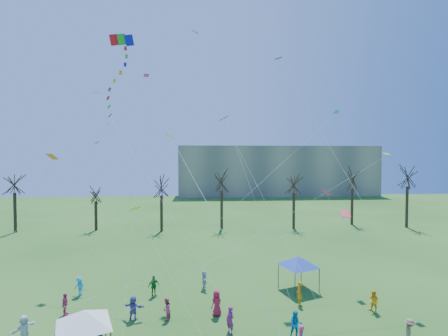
{
  "coord_description": "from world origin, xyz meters",
  "views": [
    {
      "loc": [
        -0.82,
        -14.12,
        11.67
      ],
      "look_at": [
        0.44,
        5.0,
        11.0
      ],
      "focal_mm": 25.0,
      "sensor_mm": 36.0,
      "label": 1
    }
  ],
  "objects": [
    {
      "name": "canopy_tent_blue",
      "position": [
        7.54,
        12.61,
        2.47
      ],
      "size": [
        3.67,
        3.67,
        2.91
      ],
      "color": "#3F3F44",
      "rests_on": "ground"
    },
    {
      "name": "bare_tree_row",
      "position": [
        6.35,
        35.97,
        6.87
      ],
      "size": [
        68.44,
        8.51,
        10.67
      ],
      "color": "black",
      "rests_on": "ground"
    },
    {
      "name": "canopy_tent_white",
      "position": [
        -7.63,
        3.73,
        2.54
      ],
      "size": [
        3.68,
        3.68,
        3.0
      ],
      "color": "#3F3F44",
      "rests_on": "ground"
    },
    {
      "name": "festival_crowd",
      "position": [
        -1.27,
        6.19,
        0.86
      ],
      "size": [
        25.92,
        14.37,
        1.86
      ],
      "color": "#B43216",
      "rests_on": "ground"
    },
    {
      "name": "big_box_kite",
      "position": [
        -6.12,
        5.53,
        15.4
      ],
      "size": [
        5.75,
        4.92,
        21.14
      ],
      "color": "red",
      "rests_on": "ground"
    },
    {
      "name": "distant_building",
      "position": [
        22.0,
        82.0,
        7.5
      ],
      "size": [
        60.0,
        14.0,
        15.0
      ],
      "primitive_type": "cube",
      "color": "gray",
      "rests_on": "ground"
    },
    {
      "name": "small_kites_aloft",
      "position": [
        1.04,
        11.48,
        13.39
      ],
      "size": [
        27.95,
        18.75,
        34.12
      ],
      "color": "#FF600D",
      "rests_on": "ground"
    }
  ]
}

